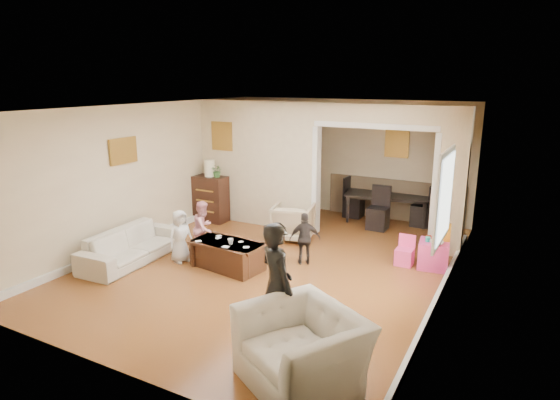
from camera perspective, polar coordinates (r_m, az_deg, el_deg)
The scene contains 27 objects.
floor at distance 8.11m, azimuth -0.67°, elevation -7.52°, with size 7.00×7.00×0.00m, color #985827.
partition_left at distance 9.92m, azimuth -2.66°, elevation 4.36°, with size 2.75×0.18×2.60m, color beige.
partition_right at distance 8.65m, azimuth 19.87°, elevation 2.01°, with size 0.55×0.18×2.60m, color beige.
partition_header at distance 8.79m, azimuth 11.50°, elevation 10.19°, with size 2.22×0.18×0.35m, color beige.
window_pane at distance 6.43m, azimuth 19.31°, elevation 0.29°, with size 0.03×0.95×1.10m, color white.
framed_art_partition at distance 10.20m, azimuth -7.01°, elevation 7.67°, with size 0.45×0.03×0.55m, color brown.
framed_art_sofa_wall at distance 8.81m, azimuth -18.41°, elevation 5.66°, with size 0.03×0.55×0.40m, color brown.
framed_art_alcove at distance 10.43m, azimuth 13.94°, elevation 6.67°, with size 0.45×0.03×0.55m, color brown.
sofa at distance 8.46m, azimuth -17.47°, elevation -5.26°, with size 1.90×0.74×0.56m, color beige.
armchair_back at distance 9.13m, azimuth 1.60°, elevation -2.66°, with size 0.74×0.77×0.70m, color tan.
armchair_front at distance 5.00m, azimuth 2.66°, elevation -17.56°, with size 1.18×1.03×0.77m, color beige.
dresser at distance 10.38m, azimuth -8.36°, elevation 0.15°, with size 0.72×0.41×1.00m, color black.
table_lamp at distance 10.24m, azimuth -8.50°, elevation 3.83°, with size 0.22×0.22×0.36m, color #FFF7CF.
potted_plant at distance 10.13m, azimuth -7.58°, elevation 3.50°, with size 0.25×0.21×0.27m, color #37652D.
coffee_table at distance 7.86m, azimuth -6.35°, elevation -6.59°, with size 1.18×0.59×0.44m, color #3D1F13.
coffee_cup at distance 7.68m, azimuth -6.00°, elevation -5.00°, with size 0.09×0.09×0.09m, color white.
play_table at distance 8.21m, azimuth 18.05°, elevation -6.29°, with size 0.47×0.47×0.45m, color #E73C90.
cereal_box at distance 8.17m, azimuth 19.21°, elevation -3.70°, with size 0.20×0.07×0.30m, color yellow.
cyan_cup at distance 8.09m, azimuth 17.44°, elevation -4.55°, with size 0.08×0.08×0.08m, color #2AD3C3.
toy_block at distance 8.26m, azimuth 17.52°, elevation -4.28°, with size 0.08×0.06×0.05m, color #B72C16.
play_bowl at distance 8.01m, azimuth 18.39°, elevation -4.92°, with size 0.22×0.22×0.05m, color silver.
dining_table at distance 10.56m, azimuth 12.75°, elevation -0.87°, with size 1.76×0.98×0.62m, color black.
adult_person at distance 5.39m, azimuth -0.38°, elevation -10.46°, with size 0.56×0.37×1.53m, color black.
child_kneel_a at distance 8.17m, azimuth -11.94°, elevation -4.30°, with size 0.44×0.29×0.90m, color silver.
child_kneel_b at distance 8.40m, azimuth -9.20°, elevation -3.38°, with size 0.48×0.37×0.98m, color #D5858E.
child_toddler at distance 7.91m, azimuth 3.02°, elevation -4.69°, with size 0.52×0.22×0.89m, color black.
craft_papers at distance 7.79m, azimuth -6.83°, elevation -5.07°, with size 0.97×0.50×0.00m.
Camera 1 is at (3.63, -6.59, 3.03)m, focal length 30.28 mm.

